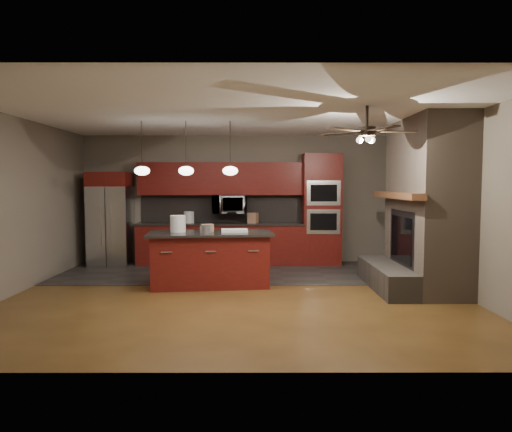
{
  "coord_description": "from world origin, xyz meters",
  "views": [
    {
      "loc": [
        0.27,
        -7.09,
        1.73
      ],
      "look_at": [
        0.29,
        0.6,
        1.2
      ],
      "focal_mm": 32.0,
      "sensor_mm": 36.0,
      "label": 1
    }
  ],
  "objects_px": {
    "microwave": "(230,204)",
    "counter_box": "(253,218)",
    "kitchen_island": "(210,259)",
    "refrigerator": "(111,219)",
    "cardboard_box": "(207,228)",
    "oven_tower": "(321,209)",
    "white_bucket": "(178,224)",
    "paint_can": "(206,229)",
    "paint_tray": "(234,230)",
    "counter_bucket": "(189,217)"
  },
  "relations": [
    {
      "from": "microwave",
      "to": "counter_box",
      "type": "xyz_separation_m",
      "value": [
        0.5,
        -0.1,
        -0.29
      ]
    },
    {
      "from": "kitchen_island",
      "to": "refrigerator",
      "type": "bearing_deg",
      "value": 132.64
    },
    {
      "from": "kitchen_island",
      "to": "cardboard_box",
      "type": "height_order",
      "value": "cardboard_box"
    },
    {
      "from": "oven_tower",
      "to": "white_bucket",
      "type": "height_order",
      "value": "oven_tower"
    },
    {
      "from": "white_bucket",
      "to": "paint_can",
      "type": "xyz_separation_m",
      "value": [
        0.49,
        -0.17,
        -0.08
      ]
    },
    {
      "from": "oven_tower",
      "to": "refrigerator",
      "type": "relative_size",
      "value": 1.2
    },
    {
      "from": "microwave",
      "to": "paint_tray",
      "type": "distance_m",
      "value": 2.11
    },
    {
      "from": "refrigerator",
      "to": "paint_can",
      "type": "distance_m",
      "value": 3.12
    },
    {
      "from": "oven_tower",
      "to": "cardboard_box",
      "type": "relative_size",
      "value": 12.26
    },
    {
      "from": "white_bucket",
      "to": "oven_tower",
      "type": "bearing_deg",
      "value": 36.78
    },
    {
      "from": "microwave",
      "to": "white_bucket",
      "type": "height_order",
      "value": "microwave"
    },
    {
      "from": "white_bucket",
      "to": "counter_bucket",
      "type": "xyz_separation_m",
      "value": [
        -0.11,
        2.06,
        -0.04
      ]
    },
    {
      "from": "microwave",
      "to": "paint_can",
      "type": "height_order",
      "value": "microwave"
    },
    {
      "from": "microwave",
      "to": "counter_box",
      "type": "relative_size",
      "value": 3.32
    },
    {
      "from": "microwave",
      "to": "cardboard_box",
      "type": "xyz_separation_m",
      "value": [
        -0.27,
        -2.01,
        -0.32
      ]
    },
    {
      "from": "kitchen_island",
      "to": "counter_bucket",
      "type": "bearing_deg",
      "value": 101.22
    },
    {
      "from": "refrigerator",
      "to": "kitchen_island",
      "type": "distance_m",
      "value": 3.12
    },
    {
      "from": "cardboard_box",
      "to": "counter_bucket",
      "type": "distance_m",
      "value": 2.05
    },
    {
      "from": "white_bucket",
      "to": "counter_box",
      "type": "xyz_separation_m",
      "value": [
        1.27,
        2.01,
        -0.05
      ]
    },
    {
      "from": "kitchen_island",
      "to": "counter_box",
      "type": "distance_m",
      "value": 2.24
    },
    {
      "from": "oven_tower",
      "to": "counter_bucket",
      "type": "height_order",
      "value": "oven_tower"
    },
    {
      "from": "oven_tower",
      "to": "counter_bucket",
      "type": "distance_m",
      "value": 2.86
    },
    {
      "from": "kitchen_island",
      "to": "counter_box",
      "type": "xyz_separation_m",
      "value": [
        0.72,
        2.05,
        0.54
      ]
    },
    {
      "from": "kitchen_island",
      "to": "white_bucket",
      "type": "xyz_separation_m",
      "value": [
        -0.55,
        0.04,
        0.6
      ]
    },
    {
      "from": "oven_tower",
      "to": "paint_tray",
      "type": "height_order",
      "value": "oven_tower"
    },
    {
      "from": "counter_bucket",
      "to": "counter_box",
      "type": "xyz_separation_m",
      "value": [
        1.38,
        -0.05,
        -0.01
      ]
    },
    {
      "from": "refrigerator",
      "to": "paint_can",
      "type": "bearing_deg",
      "value": -43.58
    },
    {
      "from": "counter_bucket",
      "to": "microwave",
      "type": "bearing_deg",
      "value": 3.26
    },
    {
      "from": "microwave",
      "to": "paint_can",
      "type": "bearing_deg",
      "value": -96.88
    },
    {
      "from": "paint_can",
      "to": "refrigerator",
      "type": "bearing_deg",
      "value": 136.42
    },
    {
      "from": "oven_tower",
      "to": "white_bucket",
      "type": "distance_m",
      "value": 3.43
    },
    {
      "from": "paint_can",
      "to": "paint_tray",
      "type": "bearing_deg",
      "value": 24.1
    },
    {
      "from": "refrigerator",
      "to": "counter_box",
      "type": "distance_m",
      "value": 3.04
    },
    {
      "from": "refrigerator",
      "to": "cardboard_box",
      "type": "xyz_separation_m",
      "value": [
        2.26,
        -1.88,
        -0.01
      ]
    },
    {
      "from": "refrigerator",
      "to": "white_bucket",
      "type": "relative_size",
      "value": 7.01
    },
    {
      "from": "oven_tower",
      "to": "kitchen_island",
      "type": "distance_m",
      "value": 3.11
    },
    {
      "from": "kitchen_island",
      "to": "cardboard_box",
      "type": "xyz_separation_m",
      "value": [
        -0.06,
        0.14,
        0.52
      ]
    },
    {
      "from": "oven_tower",
      "to": "microwave",
      "type": "xyz_separation_m",
      "value": [
        -1.98,
        0.06,
        0.11
      ]
    },
    {
      "from": "cardboard_box",
      "to": "paint_can",
      "type": "bearing_deg",
      "value": -110.58
    },
    {
      "from": "kitchen_island",
      "to": "paint_can",
      "type": "distance_m",
      "value": 0.54
    },
    {
      "from": "paint_can",
      "to": "white_bucket",
      "type": "bearing_deg",
      "value": 160.57
    },
    {
      "from": "oven_tower",
      "to": "kitchen_island",
      "type": "relative_size",
      "value": 1.09
    },
    {
      "from": "oven_tower",
      "to": "refrigerator",
      "type": "distance_m",
      "value": 4.51
    },
    {
      "from": "kitchen_island",
      "to": "cardboard_box",
      "type": "distance_m",
      "value": 0.54
    },
    {
      "from": "microwave",
      "to": "counter_box",
      "type": "height_order",
      "value": "microwave"
    },
    {
      "from": "oven_tower",
      "to": "cardboard_box",
      "type": "height_order",
      "value": "oven_tower"
    },
    {
      "from": "oven_tower",
      "to": "counter_bucket",
      "type": "relative_size",
      "value": 9.64
    },
    {
      "from": "cardboard_box",
      "to": "counter_bucket",
      "type": "bearing_deg",
      "value": 86.8
    },
    {
      "from": "white_bucket",
      "to": "cardboard_box",
      "type": "relative_size",
      "value": 1.46
    },
    {
      "from": "kitchen_island",
      "to": "paint_can",
      "type": "relative_size",
      "value": 11.6
    }
  ]
}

